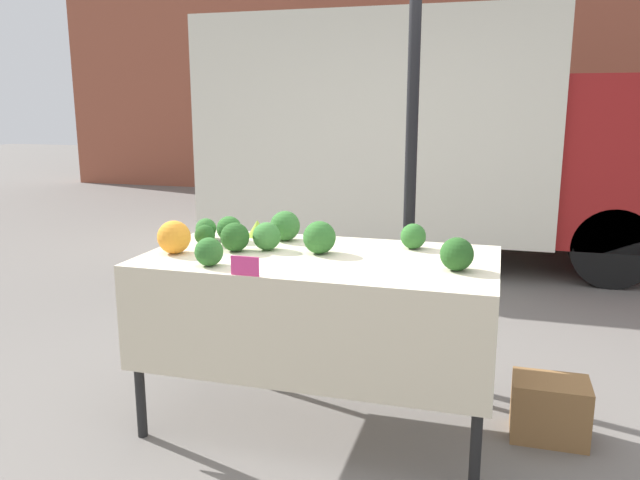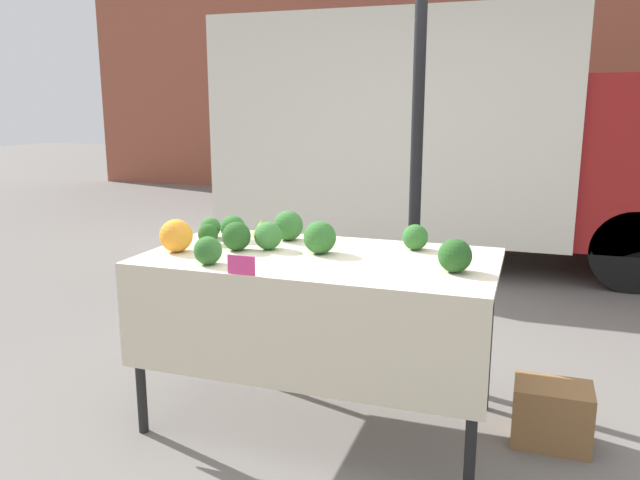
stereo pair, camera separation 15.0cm
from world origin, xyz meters
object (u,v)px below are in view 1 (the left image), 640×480
(orange_cauliflower, at_px, (174,237))
(price_sign, at_px, (245,266))
(produce_crate, at_px, (550,409))
(parked_truck, at_px, (426,132))

(orange_cauliflower, distance_m, price_sign, 0.60)
(produce_crate, bearing_deg, price_sign, -156.06)
(price_sign, bearing_deg, parked_truck, 86.86)
(price_sign, bearing_deg, orange_cauliflower, 150.02)
(orange_cauliflower, bearing_deg, parked_truck, 79.81)
(parked_truck, bearing_deg, produce_crate, -74.03)
(orange_cauliflower, height_order, produce_crate, orange_cauliflower)
(orange_cauliflower, height_order, price_sign, orange_cauliflower)
(parked_truck, bearing_deg, price_sign, -93.14)
(parked_truck, relative_size, price_sign, 36.21)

